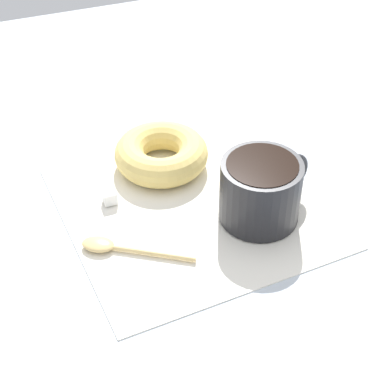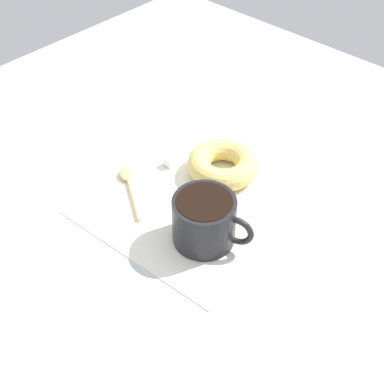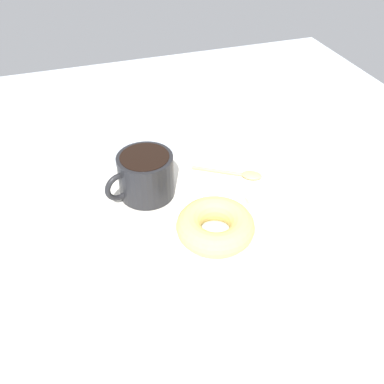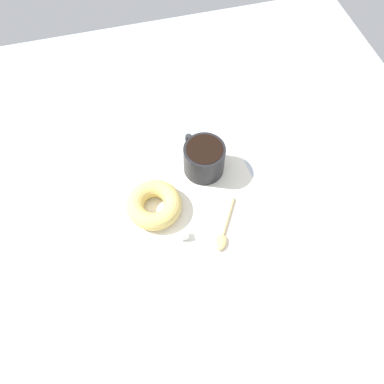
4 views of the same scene
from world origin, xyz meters
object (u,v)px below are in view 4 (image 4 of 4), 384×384
(donut, at_px, (154,205))
(spoon, at_px, (223,235))
(sugar_cube, at_px, (184,236))
(coffee_cup, at_px, (204,158))

(donut, xyz_separation_m, spoon, (0.12, -0.10, -0.01))
(sugar_cube, bearing_deg, spoon, -13.09)
(donut, bearing_deg, coffee_cup, 30.14)
(coffee_cup, distance_m, sugar_cube, 0.18)
(spoon, bearing_deg, sugar_cube, 166.91)
(coffee_cup, relative_size, donut, 1.01)
(donut, height_order, sugar_cube, donut)
(coffee_cup, xyz_separation_m, donut, (-0.13, -0.07, -0.02))
(spoon, xyz_separation_m, sugar_cube, (-0.08, 0.02, 0.00))
(coffee_cup, height_order, donut, coffee_cup)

